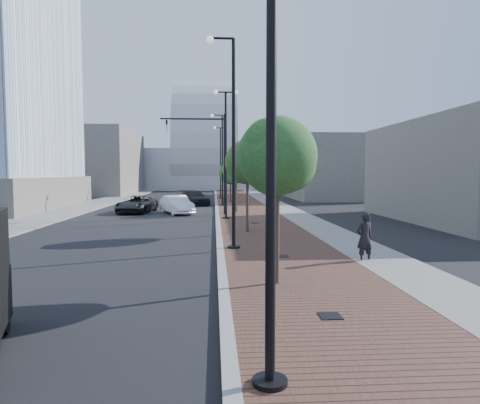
{
  "coord_description": "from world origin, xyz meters",
  "views": [
    {
      "loc": [
        -0.26,
        -8.34,
        3.43
      ],
      "look_at": [
        1.0,
        12.0,
        2.0
      ],
      "focal_mm": 31.56,
      "sensor_mm": 36.0,
      "label": 1
    }
  ],
  "objects": [
    {
      "name": "utility_cover_1",
      "position": [
        2.4,
        8.0,
        0.13
      ],
      "size": [
        0.5,
        0.5,
        0.02
      ],
      "primitive_type": "cube",
      "color": "black",
      "rests_on": "sidewalk"
    },
    {
      "name": "ground",
      "position": [
        0.0,
        0.0,
        0.0
      ],
      "size": [
        220.0,
        220.0,
        0.0
      ],
      "primitive_type": "plane",
      "color": "black"
    },
    {
      "name": "streetlight_2",
      "position": [
        0.6,
        22.0,
        4.82
      ],
      "size": [
        1.72,
        0.56,
        9.28
      ],
      "color": "black",
      "rests_on": "ground"
    },
    {
      "name": "traffic_mast",
      "position": [
        -0.3,
        25.0,
        4.98
      ],
      "size": [
        5.09,
        0.2,
        8.0
      ],
      "color": "black",
      "rests_on": "ground"
    },
    {
      "name": "streetlight_0",
      "position": [
        0.6,
        -2.0,
        4.82
      ],
      "size": [
        1.72,
        0.56,
        9.28
      ],
      "color": "black",
      "rests_on": "ground"
    },
    {
      "name": "white_sedan",
      "position": [
        -3.35,
        26.77,
        0.77
      ],
      "size": [
        3.33,
        4.93,
        1.54
      ],
      "primitive_type": "imported",
      "rotation": [
        0.0,
        0.0,
        0.4
      ],
      "color": "white",
      "rests_on": "ground"
    },
    {
      "name": "utility_cover_0",
      "position": [
        2.4,
        1.0,
        0.13
      ],
      "size": [
        0.5,
        0.5,
        0.02
      ],
      "primitive_type": "cube",
      "color": "black",
      "rests_on": "sidewalk"
    },
    {
      "name": "concrete_strip",
      "position": [
        6.2,
        40.0,
        0.07
      ],
      "size": [
        2.4,
        140.0,
        0.13
      ],
      "primitive_type": "cube",
      "color": "slate",
      "rests_on": "ground"
    },
    {
      "name": "convention_center",
      "position": [
        -2.0,
        85.0,
        6.0
      ],
      "size": [
        50.0,
        30.0,
        50.0
      ],
      "color": "#A8ACB2",
      "rests_on": "ground"
    },
    {
      "name": "commercial_block_nw",
      "position": [
        -20.0,
        60.0,
        5.0
      ],
      "size": [
        14.0,
        20.0,
        10.0
      ],
      "primitive_type": "cube",
      "color": "#65615B",
      "rests_on": "ground"
    },
    {
      "name": "tree_2",
      "position": [
        1.65,
        27.02,
        3.65
      ],
      "size": [
        2.37,
        2.32,
        4.82
      ],
      "color": "#382619",
      "rests_on": "ground"
    },
    {
      "name": "dark_car_mid",
      "position": [
        -6.84,
        27.96,
        0.73
      ],
      "size": [
        3.23,
        5.55,
        1.45
      ],
      "primitive_type": "imported",
      "rotation": [
        0.0,
        0.0,
        -0.16
      ],
      "color": "black",
      "rests_on": "ground"
    },
    {
      "name": "streetlight_4",
      "position": [
        0.6,
        46.0,
        4.82
      ],
      "size": [
        1.72,
        0.56,
        9.28
      ],
      "color": "black",
      "rests_on": "ground"
    },
    {
      "name": "commercial_block_e",
      "position": [
        18.0,
        20.0,
        3.5
      ],
      "size": [
        10.0,
        16.0,
        7.0
      ],
      "primitive_type": "cube",
      "color": "#625E58",
      "rests_on": "ground"
    },
    {
      "name": "pedestrian",
      "position": [
        5.43,
        7.14,
        0.96
      ],
      "size": [
        0.81,
        0.65,
        1.93
      ],
      "primitive_type": "imported",
      "rotation": [
        0.0,
        0.0,
        3.45
      ],
      "color": "black",
      "rests_on": "ground"
    },
    {
      "name": "dark_car_far",
      "position": [
        -2.36,
        36.59,
        0.75
      ],
      "size": [
        3.94,
        5.61,
        1.51
      ],
      "primitive_type": "imported",
      "rotation": [
        0.0,
        0.0,
        0.39
      ],
      "color": "black",
      "rests_on": "ground"
    },
    {
      "name": "streetlight_3",
      "position": [
        0.49,
        34.0,
        4.34
      ],
      "size": [
        1.44,
        0.56,
        9.21
      ],
      "color": "black",
      "rests_on": "ground"
    },
    {
      "name": "curb",
      "position": [
        0.0,
        40.0,
        0.07
      ],
      "size": [
        0.3,
        140.0,
        0.14
      ],
      "primitive_type": "cube",
      "color": "gray",
      "rests_on": "ground"
    },
    {
      "name": "tree_3",
      "position": [
        1.65,
        39.02,
        3.46
      ],
      "size": [
        2.68,
        2.68,
        4.81
      ],
      "color": "#382619",
      "rests_on": "ground"
    },
    {
      "name": "tree_1",
      "position": [
        1.65,
        15.02,
        3.99
      ],
      "size": [
        2.52,
        2.49,
        5.25
      ],
      "color": "#382619",
      "rests_on": "ground"
    },
    {
      "name": "streetlight_1",
      "position": [
        0.49,
        10.0,
        4.34
      ],
      "size": [
        1.44,
        0.56,
        9.21
      ],
      "color": "black",
      "rests_on": "ground"
    },
    {
      "name": "sidewalk",
      "position": [
        3.5,
        40.0,
        0.06
      ],
      "size": [
        7.0,
        140.0,
        0.12
      ],
      "primitive_type": "cube",
      "color": "#4C2D23",
      "rests_on": "ground"
    },
    {
      "name": "commercial_block_ne",
      "position": [
        16.0,
        50.0,
        4.0
      ],
      "size": [
        12.0,
        22.0,
        8.0
      ],
      "primitive_type": "cube",
      "color": "#5E5A54",
      "rests_on": "ground"
    },
    {
      "name": "utility_cover_2",
      "position": [
        2.4,
        19.0,
        0.13
      ],
      "size": [
        0.5,
        0.5,
        0.02
      ],
      "primitive_type": "cube",
      "color": "black",
      "rests_on": "sidewalk"
    },
    {
      "name": "tree_0",
      "position": [
        1.65,
        4.02,
        3.9
      ],
      "size": [
        2.39,
        2.34,
        5.09
      ],
      "color": "#382619",
      "rests_on": "ground"
    },
    {
      "name": "west_sidewalk",
      "position": [
        -13.0,
        40.0,
        0.06
      ],
      "size": [
        4.0,
        140.0,
        0.12
      ],
      "primitive_type": "cube",
      "color": "slate",
      "rests_on": "ground"
    }
  ]
}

